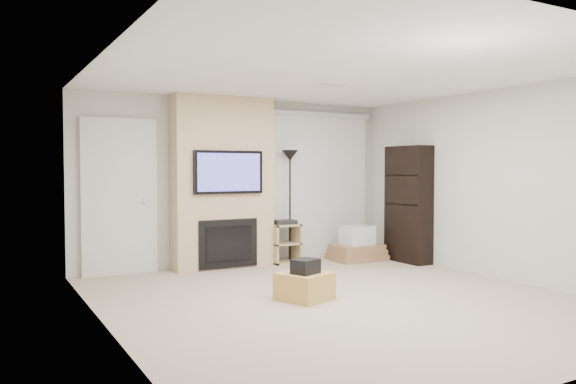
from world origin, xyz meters
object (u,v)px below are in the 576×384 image
ottoman (304,286)px  floor_lamp (290,174)px  av_stand (284,240)px  box_stack (357,247)px  bookshelf (408,204)px

ottoman → floor_lamp: 2.84m
av_stand → box_stack: 1.19m
floor_lamp → bookshelf: bearing=-30.7°
bookshelf → box_stack: bearing=139.1°
av_stand → floor_lamp: bearing=25.5°
av_stand → bookshelf: size_ratio=0.37×
floor_lamp → av_stand: bearing=-154.5°
box_stack → bookshelf: (0.60, -0.52, 0.69)m
ottoman → box_stack: (2.10, 1.89, 0.06)m
ottoman → bookshelf: bearing=27.0°
floor_lamp → box_stack: 1.58m
ottoman → box_stack: bearing=42.0°
ottoman → bookshelf: 3.12m
floor_lamp → av_stand: (-0.15, -0.07, -1.02)m
av_stand → box_stack: (1.13, -0.35, -0.14)m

